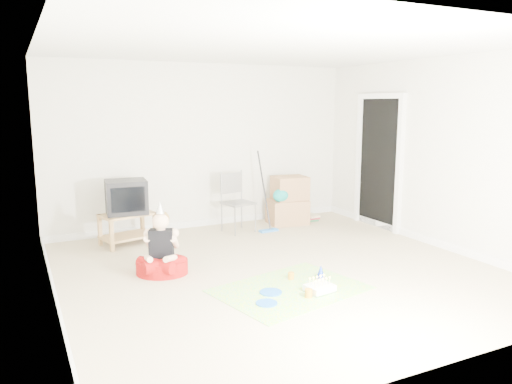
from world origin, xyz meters
name	(u,v)px	position (x,y,z in m)	size (l,w,h in m)	color
ground	(278,270)	(0.00, 0.00, 0.00)	(5.00, 5.00, 0.00)	tan
doorway_recess	(379,164)	(2.48, 1.20, 1.02)	(0.02, 0.90, 2.05)	black
tv_stand	(128,226)	(-1.38, 1.93, 0.27)	(0.80, 0.61, 0.45)	#AD834E
crt_tv	(126,197)	(-1.38, 1.93, 0.69)	(0.55, 0.46, 0.48)	black
folding_chair	(238,203)	(0.32, 1.88, 0.46)	(0.50, 0.48, 0.94)	gray
cardboard_boxes	(288,201)	(1.28, 2.01, 0.38)	(0.68, 0.55, 0.79)	#A4764F
floor_mop	(269,215)	(0.75, 1.68, 0.26)	(0.32, 0.41, 1.24)	blue
book_pile	(310,217)	(1.75, 2.07, 0.05)	(0.24, 0.30, 0.10)	#246D3E
seated_woman	(162,258)	(-1.28, 0.50, 0.19)	(0.80, 0.80, 0.87)	#A0100E
party_mat	(290,289)	(-0.18, -0.61, 0.00)	(1.54, 1.11, 0.01)	#FE359E
birthday_cake	(320,289)	(0.06, -0.81, 0.04)	(0.31, 0.27, 0.14)	white
blue_plate_near	(271,292)	(-0.42, -0.61, 0.01)	(0.24, 0.24, 0.01)	blue
blue_plate_far	(267,303)	(-0.60, -0.85, 0.01)	(0.22, 0.22, 0.01)	blue
orange_cup_near	(291,276)	(-0.02, -0.35, 0.05)	(0.07, 0.07, 0.08)	orange
orange_cup_far	(309,293)	(-0.13, -0.90, 0.05)	(0.08, 0.08, 0.09)	orange
blue_party_hat	(321,272)	(0.29, -0.48, 0.09)	(0.11, 0.11, 0.16)	#1939B3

